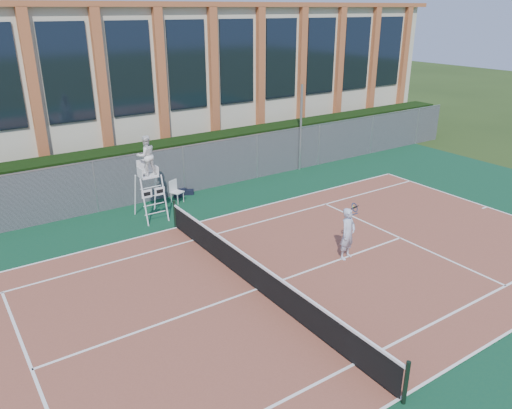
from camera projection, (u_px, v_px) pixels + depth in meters
ground at (257, 290)px, 15.05m from camera, size 120.00×120.00×0.00m
apron at (239, 276)px, 15.81m from camera, size 36.00×20.00×0.01m
tennis_court at (257, 289)px, 15.04m from camera, size 23.77×10.97×0.02m
tennis_net at (257, 274)px, 14.85m from camera, size 0.10×11.30×1.10m
fence at (142, 179)px, 21.41m from camera, size 40.00×0.06×2.20m
hedge at (131, 172)px, 22.34m from camera, size 40.00×1.40×2.20m
building at (73, 82)px, 27.33m from camera, size 45.00×10.60×8.22m
steel_pole at (301, 128)px, 25.44m from camera, size 0.12×0.12×4.41m
umpire_chair at (146, 158)px, 19.34m from camera, size 0.96×1.47×3.44m
plastic_chair at (175, 189)px, 21.62m from camera, size 0.61×0.61×1.00m
sports_bag_near at (180, 193)px, 22.48m from camera, size 0.72×0.58×0.29m
sports_bag_far at (187, 192)px, 22.68m from camera, size 0.61×0.48×0.22m
tennis_player at (348, 233)px, 16.61m from camera, size 1.03×0.74×1.80m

